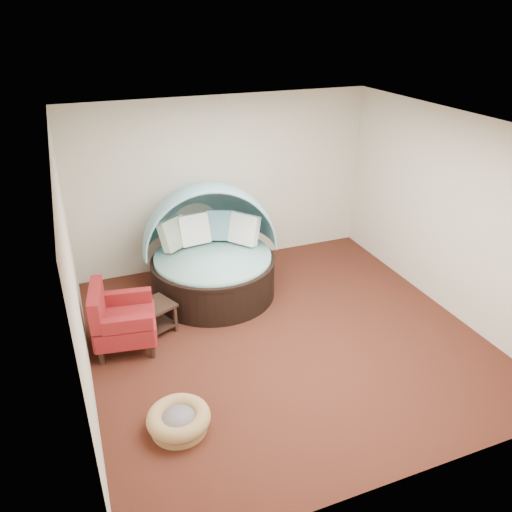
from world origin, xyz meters
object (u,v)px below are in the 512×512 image
object	(u,v)px
pet_basket	(179,420)
red_armchair	(120,320)
canopy_daybed	(211,245)
side_table	(156,314)

from	to	relation	value
pet_basket	red_armchair	bearing A→B (deg)	101.84
canopy_daybed	side_table	xyz separation A→B (m)	(-1.03, -0.78, -0.52)
canopy_daybed	red_armchair	bearing A→B (deg)	-139.73
red_armchair	side_table	bearing A→B (deg)	29.55
red_armchair	canopy_daybed	bearing A→B (deg)	41.24
canopy_daybed	side_table	distance (m)	1.39
red_armchair	side_table	size ratio (longest dim) A/B	1.53
pet_basket	red_armchair	world-z (taller)	red_armchair
red_armchair	side_table	world-z (taller)	red_armchair
canopy_daybed	pet_basket	distance (m)	2.95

